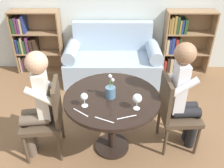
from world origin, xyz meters
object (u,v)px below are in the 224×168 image
chair_left (48,116)px  flower_vase (110,91)px  couch (113,61)px  bookshelf_left (33,43)px  wine_glass_right (137,99)px  person_left (37,103)px  person_right (185,95)px  wine_glass_left (84,97)px  bookshelf_right (181,44)px  chair_right (174,110)px

chair_left → flower_vase: bearing=85.0°
couch → bookshelf_left: bookshelf_left is taller
chair_left → wine_glass_right: chair_left is taller
bookshelf_left → couch: bearing=-10.7°
bookshelf_left → chair_left: size_ratio=1.23×
bookshelf_left → person_left: (0.63, -1.98, 0.15)m
chair_left → person_right: size_ratio=0.70×
chair_left → wine_glass_left: (0.43, -0.13, 0.34)m
bookshelf_right → person_right: size_ratio=0.86×
wine_glass_right → bookshelf_right: bearing=65.6°
wine_glass_right → couch: bearing=97.3°
couch → chair_left: couch is taller
wine_glass_left → flower_vase: bearing=31.4°
bookshelf_right → chair_left: bearing=-134.0°
person_left → chair_right: bearing=87.9°
bookshelf_left → wine_glass_right: 2.71m
bookshelf_left → person_right: person_right is taller
chair_right → flower_vase: (-0.70, -0.08, 0.31)m
couch → chair_right: couch is taller
bookshelf_left → person_right: size_ratio=0.86×
bookshelf_left → person_right: 2.86m
wine_glass_left → chair_right: bearing=13.8°
bookshelf_left → chair_right: size_ratio=1.23×
couch → wine_glass_left: 1.92m
bookshelf_right → person_left: (-1.98, -1.97, 0.16)m
couch → bookshelf_left: bearing=169.3°
bookshelf_left → chair_right: bookshelf_left is taller
bookshelf_right → flower_vase: size_ratio=4.18×
flower_vase → person_left: bearing=-177.1°
couch → wine_glass_right: (0.24, -1.86, 0.53)m
chair_left → wine_glass_right: size_ratio=5.49×
bookshelf_left → wine_glass_left: 2.40m
bookshelf_right → couch: bearing=-167.7°
person_left → flower_vase: person_left is taller
person_left → person_right: person_right is taller
couch → bookshelf_right: (1.20, 0.26, 0.21)m
person_left → wine_glass_right: person_left is taller
wine_glass_right → person_left: bearing=171.4°
couch → flower_vase: (-0.01, -1.67, 0.50)m
wine_glass_right → wine_glass_left: bearing=175.5°
chair_right → person_left: 1.48m
bookshelf_right → flower_vase: bookshelf_right is taller
person_left → flower_vase: (0.76, 0.04, 0.13)m
couch → wine_glass_right: 1.95m
bookshelf_right → wine_glass_left: 2.57m
chair_left → chair_right: 1.38m
bookshelf_right → wine_glass_left: bearing=-125.1°
bookshelf_right → wine_glass_right: bookshelf_right is taller
chair_left → flower_vase: size_ratio=3.38×
wine_glass_left → chair_left: bearing=162.9°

